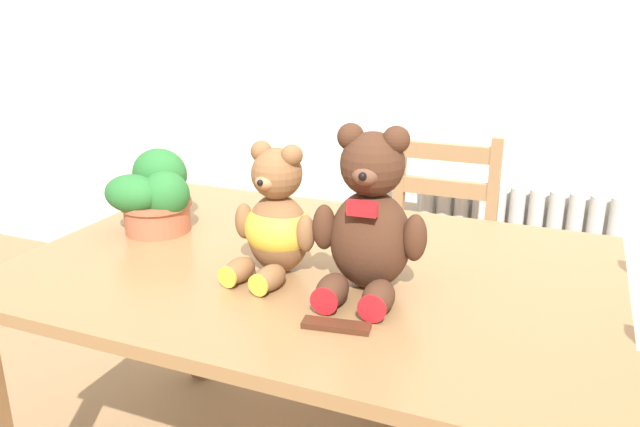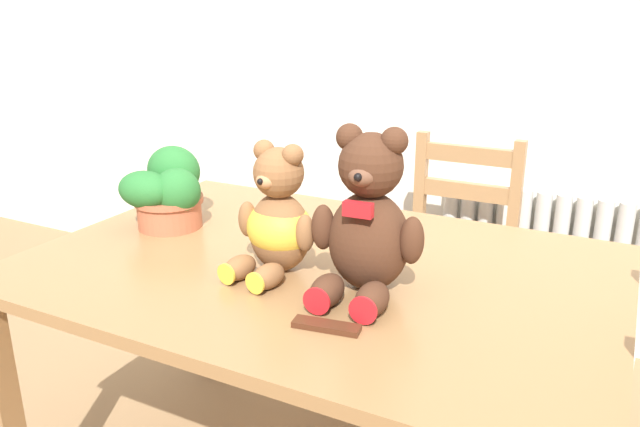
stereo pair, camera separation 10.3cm
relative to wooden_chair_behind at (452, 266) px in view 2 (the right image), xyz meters
The scene contains 8 objects.
wall_back 0.99m from the wooden_chair_behind, 104.67° to the left, with size 8.00×0.04×2.60m, color silver.
radiator 0.48m from the wooden_chair_behind, 58.44° to the left, with size 0.80×0.10×0.64m.
dining_table 0.84m from the wooden_chair_behind, 98.48° to the right, with size 1.38×0.96×0.73m.
wooden_chair_behind is the anchor object (origin of this frame).
teddy_bear_left 1.00m from the wooden_chair_behind, 101.49° to the right, with size 0.21×0.23×0.30m.
teddy_bear_right 1.00m from the wooden_chair_behind, 87.27° to the right, with size 0.25×0.25×0.36m.
potted_plant 1.05m from the wooden_chair_behind, 128.66° to the right, with size 0.22×0.24×0.21m.
chocolate_bar 1.13m from the wooden_chair_behind, 87.69° to the right, with size 0.13×0.04×0.01m, color #472314.
Camera 2 is at (0.64, -0.75, 1.32)m, focal length 35.00 mm.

